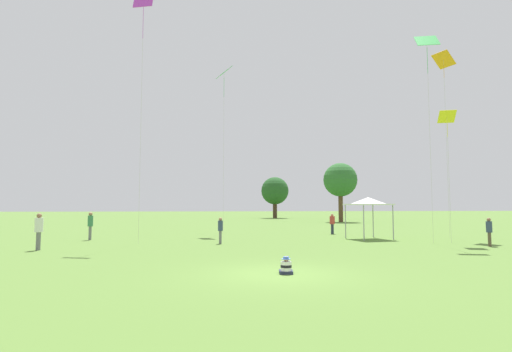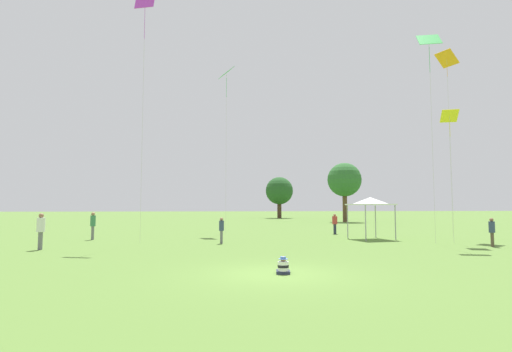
{
  "view_description": "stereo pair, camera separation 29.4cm",
  "coord_description": "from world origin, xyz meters",
  "px_view_note": "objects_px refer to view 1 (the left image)",
  "views": [
    {
      "loc": [
        -2.4,
        -12.87,
        2.2
      ],
      "look_at": [
        0.07,
        6.4,
        3.66
      ],
      "focal_mm": 28.0,
      "sensor_mm": 36.0,
      "label": 1
    },
    {
      "loc": [
        -2.11,
        -12.91,
        2.2
      ],
      "look_at": [
        0.07,
        6.4,
        3.66
      ],
      "focal_mm": 28.0,
      "sensor_mm": 36.0,
      "label": 2
    }
  ],
  "objects_px": {
    "canopy_tent": "(368,202)",
    "distant_tree_1": "(275,191)",
    "person_standing_0": "(489,229)",
    "kite_0": "(427,45)",
    "kite_4": "(444,63)",
    "distant_tree_0": "(340,180)",
    "kite_2": "(447,120)",
    "kite_3": "(224,76)",
    "person_standing_2": "(39,228)",
    "person_standing_3": "(332,222)",
    "kite_1": "(143,5)",
    "person_standing_1": "(220,228)",
    "seated_toddler": "(286,267)",
    "person_standing_4": "(90,223)"
  },
  "relations": [
    {
      "from": "distant_tree_1",
      "to": "kite_4",
      "type": "bearing_deg",
      "value": -84.19
    },
    {
      "from": "person_standing_3",
      "to": "kite_1",
      "type": "height_order",
      "value": "kite_1"
    },
    {
      "from": "kite_0",
      "to": "distant_tree_0",
      "type": "height_order",
      "value": "kite_0"
    },
    {
      "from": "person_standing_2",
      "to": "kite_1",
      "type": "bearing_deg",
      "value": -123.32
    },
    {
      "from": "kite_3",
      "to": "distant_tree_0",
      "type": "xyz_separation_m",
      "value": [
        17.07,
        20.25,
        -7.34
      ]
    },
    {
      "from": "distant_tree_1",
      "to": "person_standing_0",
      "type": "bearing_deg",
      "value": -86.87
    },
    {
      "from": "canopy_tent",
      "to": "kite_1",
      "type": "distance_m",
      "value": 19.06
    },
    {
      "from": "person_standing_2",
      "to": "kite_4",
      "type": "bearing_deg",
      "value": -147.01
    },
    {
      "from": "kite_3",
      "to": "kite_4",
      "type": "relative_size",
      "value": 1.04
    },
    {
      "from": "distant_tree_0",
      "to": "distant_tree_1",
      "type": "distance_m",
      "value": 19.22
    },
    {
      "from": "canopy_tent",
      "to": "kite_4",
      "type": "bearing_deg",
      "value": 6.86
    },
    {
      "from": "person_standing_3",
      "to": "kite_0",
      "type": "xyz_separation_m",
      "value": [
        3.39,
        -8.38,
        11.06
      ]
    },
    {
      "from": "kite_3",
      "to": "kite_0",
      "type": "bearing_deg",
      "value": 74.5
    },
    {
      "from": "person_standing_2",
      "to": "kite_4",
      "type": "xyz_separation_m",
      "value": [
        25.4,
        5.12,
        11.48
      ]
    },
    {
      "from": "person_standing_4",
      "to": "kite_3",
      "type": "xyz_separation_m",
      "value": [
        8.86,
        5.7,
        12.01
      ]
    },
    {
      "from": "canopy_tent",
      "to": "distant_tree_1",
      "type": "bearing_deg",
      "value": 87.85
    },
    {
      "from": "person_standing_1",
      "to": "person_standing_2",
      "type": "relative_size",
      "value": 0.83
    },
    {
      "from": "kite_0",
      "to": "distant_tree_0",
      "type": "xyz_separation_m",
      "value": [
        5.24,
        31.02,
        -6.24
      ]
    },
    {
      "from": "kite_2",
      "to": "kite_4",
      "type": "xyz_separation_m",
      "value": [
        2.57,
        4.08,
        5.13
      ]
    },
    {
      "from": "kite_2",
      "to": "distant_tree_0",
      "type": "relative_size",
      "value": 0.98
    },
    {
      "from": "person_standing_3",
      "to": "kite_2",
      "type": "relative_size",
      "value": 0.2
    },
    {
      "from": "canopy_tent",
      "to": "kite_4",
      "type": "distance_m",
      "value": 11.91
    },
    {
      "from": "distant_tree_0",
      "to": "person_standing_1",
      "type": "bearing_deg",
      "value": -120.89
    },
    {
      "from": "person_standing_3",
      "to": "person_standing_2",
      "type": "bearing_deg",
      "value": 77.98
    },
    {
      "from": "person_standing_0",
      "to": "canopy_tent",
      "type": "xyz_separation_m",
      "value": [
        -4.53,
        5.52,
        1.56
      ]
    },
    {
      "from": "kite_2",
      "to": "kite_4",
      "type": "distance_m",
      "value": 7.04
    },
    {
      "from": "person_standing_0",
      "to": "kite_0",
      "type": "bearing_deg",
      "value": 58.12
    },
    {
      "from": "seated_toddler",
      "to": "person_standing_1",
      "type": "bearing_deg",
      "value": 107.41
    },
    {
      "from": "kite_0",
      "to": "kite_1",
      "type": "xyz_separation_m",
      "value": [
        -17.19,
        2.23,
        2.52
      ]
    },
    {
      "from": "kite_1",
      "to": "distant_tree_0",
      "type": "relative_size",
      "value": 1.91
    },
    {
      "from": "person_standing_0",
      "to": "canopy_tent",
      "type": "height_order",
      "value": "canopy_tent"
    },
    {
      "from": "kite_3",
      "to": "distant_tree_1",
      "type": "xyz_separation_m",
      "value": [
        11.1,
        38.51,
        -8.19
      ]
    },
    {
      "from": "distant_tree_1",
      "to": "kite_3",
      "type": "bearing_deg",
      "value": -106.08
    },
    {
      "from": "kite_2",
      "to": "distant_tree_1",
      "type": "relative_size",
      "value": 1.07
    },
    {
      "from": "person_standing_2",
      "to": "kite_0",
      "type": "height_order",
      "value": "kite_0"
    },
    {
      "from": "seated_toddler",
      "to": "person_standing_2",
      "type": "bearing_deg",
      "value": 150.71
    },
    {
      "from": "kite_3",
      "to": "person_standing_2",
      "type": "bearing_deg",
      "value": -13.16
    },
    {
      "from": "kite_2",
      "to": "kite_3",
      "type": "distance_m",
      "value": 17.75
    },
    {
      "from": "person_standing_1",
      "to": "kite_1",
      "type": "relative_size",
      "value": 0.1
    },
    {
      "from": "kite_4",
      "to": "distant_tree_0",
      "type": "relative_size",
      "value": 1.63
    },
    {
      "from": "kite_1",
      "to": "person_standing_2",
      "type": "bearing_deg",
      "value": -82.68
    },
    {
      "from": "kite_2",
      "to": "distant_tree_0",
      "type": "xyz_separation_m",
      "value": [
        3.97,
        30.82,
        -1.69
      ]
    },
    {
      "from": "person_standing_3",
      "to": "distant_tree_1",
      "type": "distance_m",
      "value": 41.17
    },
    {
      "from": "person_standing_0",
      "to": "person_standing_1",
      "type": "xyz_separation_m",
      "value": [
        -14.49,
        3.49,
        -0.01
      ]
    },
    {
      "from": "person_standing_0",
      "to": "person_standing_3",
      "type": "bearing_deg",
      "value": 39.68
    },
    {
      "from": "canopy_tent",
      "to": "person_standing_4",
      "type": "bearing_deg",
      "value": 175.16
    },
    {
      "from": "kite_0",
      "to": "distant_tree_1",
      "type": "relative_size",
      "value": 1.71
    },
    {
      "from": "kite_0",
      "to": "kite_2",
      "type": "relative_size",
      "value": 1.6
    },
    {
      "from": "kite_3",
      "to": "distant_tree_0",
      "type": "bearing_deg",
      "value": 166.66
    },
    {
      "from": "kite_2",
      "to": "kite_4",
      "type": "height_order",
      "value": "kite_4"
    }
  ]
}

